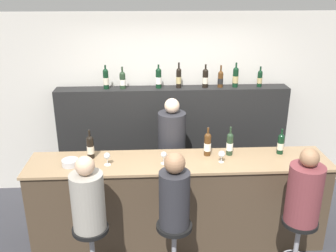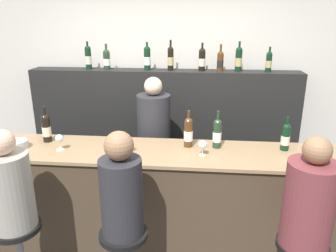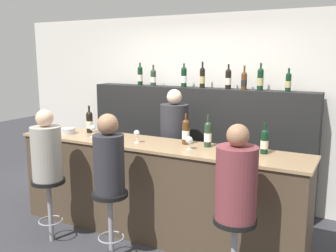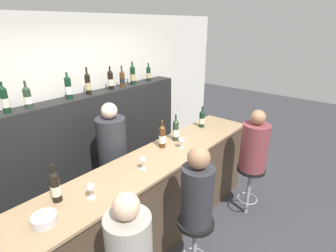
{
  "view_description": "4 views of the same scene",
  "coord_description": "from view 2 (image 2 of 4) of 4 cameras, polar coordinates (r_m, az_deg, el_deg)",
  "views": [
    {
      "loc": [
        -0.33,
        -3.49,
        2.96
      ],
      "look_at": [
        -0.13,
        0.31,
        1.5
      ],
      "focal_mm": 40.0,
      "sensor_mm": 36.0,
      "label": 1
    },
    {
      "loc": [
        0.41,
        -2.37,
        2.22
      ],
      "look_at": [
        0.17,
        0.22,
        1.34
      ],
      "focal_mm": 35.0,
      "sensor_mm": 36.0,
      "label": 2
    },
    {
      "loc": [
        2.04,
        -3.2,
        2.04
      ],
      "look_at": [
        0.2,
        0.26,
        1.3
      ],
      "focal_mm": 40.0,
      "sensor_mm": 36.0,
      "label": 3
    },
    {
      "loc": [
        -1.8,
        -1.47,
        2.48
      ],
      "look_at": [
        0.17,
        0.19,
        1.46
      ],
      "focal_mm": 28.0,
      "sensor_mm": 36.0,
      "label": 4
    }
  ],
  "objects": [
    {
      "name": "wall_back",
      "position": [
        4.18,
        -0.4,
        5.98
      ],
      "size": [
        6.4,
        0.05,
        2.6
      ],
      "color": "beige",
      "rests_on": "ground_plane"
    },
    {
      "name": "bar_counter",
      "position": [
        3.18,
        -2.98,
        -13.25
      ],
      "size": [
        3.41,
        0.63,
        1.08
      ],
      "color": "#473828",
      "rests_on": "ground_plane"
    },
    {
      "name": "back_bar_cabinet",
      "position": [
        4.11,
        -0.7,
        -1.46
      ],
      "size": [
        3.2,
        0.28,
        1.61
      ],
      "color": "black",
      "rests_on": "ground_plane"
    },
    {
      "name": "wine_bottle_counter_0",
      "position": [
        3.29,
        -20.44,
        -0.28
      ],
      "size": [
        0.08,
        0.08,
        0.34
      ],
      "color": "black",
      "rests_on": "bar_counter"
    },
    {
      "name": "wine_bottle_counter_1",
      "position": [
        2.97,
        3.57,
        -1.04
      ],
      "size": [
        0.08,
        0.08,
        0.34
      ],
      "color": "#4C2D14",
      "rests_on": "bar_counter"
    },
    {
      "name": "wine_bottle_counter_2",
      "position": [
        2.97,
        8.56,
        -1.23
      ],
      "size": [
        0.08,
        0.08,
        0.34
      ],
      "color": "#233823",
      "rests_on": "bar_counter"
    },
    {
      "name": "wine_bottle_counter_3",
      "position": [
        3.07,
        19.8,
        -1.76
      ],
      "size": [
        0.08,
        0.08,
        0.31
      ],
      "color": "black",
      "rests_on": "bar_counter"
    },
    {
      "name": "wine_bottle_backbar_0",
      "position": [
        4.08,
        -13.72,
        11.55
      ],
      "size": [
        0.08,
        0.08,
        0.32
      ],
      "color": "black",
      "rests_on": "back_bar_cabinet"
    },
    {
      "name": "wine_bottle_backbar_1",
      "position": [
        4.02,
        -10.63,
        11.35
      ],
      "size": [
        0.08,
        0.08,
        0.3
      ],
      "color": "#233823",
      "rests_on": "back_bar_cabinet"
    },
    {
      "name": "wine_bottle_backbar_2",
      "position": [
        3.91,
        -3.64,
        11.74
      ],
      "size": [
        0.08,
        0.08,
        0.32
      ],
      "color": "black",
      "rests_on": "back_bar_cabinet"
    },
    {
      "name": "wine_bottle_backbar_3",
      "position": [
        3.88,
        0.45,
        11.72
      ],
      "size": [
        0.07,
        0.07,
        0.35
      ],
      "color": "black",
      "rests_on": "back_bar_cabinet"
    },
    {
      "name": "wine_bottle_backbar_4",
      "position": [
        3.87,
        5.93,
        11.48
      ],
      "size": [
        0.08,
        0.08,
        0.32
      ],
      "color": "black",
      "rests_on": "back_bar_cabinet"
    },
    {
      "name": "wine_bottle_backbar_5",
      "position": [
        3.88,
        9.09,
        11.14
      ],
      "size": [
        0.08,
        0.08,
        0.3
      ],
      "color": "#4C2D14",
      "rests_on": "back_bar_cabinet"
    },
    {
      "name": "wine_bottle_backbar_6",
      "position": [
        3.89,
        12.2,
        11.34
      ],
      "size": [
        0.08,
        0.08,
        0.34
      ],
      "color": "black",
      "rests_on": "back_bar_cabinet"
    },
    {
      "name": "wine_bottle_backbar_7",
      "position": [
        3.95,
        17.15,
        10.69
      ],
      "size": [
        0.07,
        0.07,
        0.28
      ],
      "color": "black",
      "rests_on": "back_bar_cabinet"
    },
    {
      "name": "wine_glass_0",
      "position": [
        3.05,
        -18.4,
        -2.16
      ],
      "size": [
        0.07,
        0.07,
        0.15
      ],
      "color": "silver",
      "rests_on": "bar_counter"
    },
    {
      "name": "wine_glass_1",
      "position": [
        2.86,
        -6.93,
        -2.71
      ],
      "size": [
        0.07,
        0.07,
        0.14
      ],
      "color": "silver",
      "rests_on": "bar_counter"
    },
    {
      "name": "wine_glass_2",
      "position": [
        2.81,
        6.07,
        -3.3
      ],
      "size": [
        0.08,
        0.08,
        0.14
      ],
      "color": "silver",
      "rests_on": "bar_counter"
    },
    {
      "name": "metal_bowl",
      "position": [
        3.26,
        -24.74,
        -2.91
      ],
      "size": [
        0.18,
        0.18,
        0.07
      ],
      "color": "#B7B7BC",
      "rests_on": "bar_counter"
    },
    {
      "name": "bar_stool_left",
      "position": [
        2.92,
        -24.49,
        -18.06
      ],
      "size": [
        0.36,
        0.36,
        0.71
      ],
      "color": "gray",
      "rests_on": "ground_plane"
    },
    {
      "name": "guest_seated_left",
      "position": [
        2.67,
        -25.9,
        -9.54
      ],
      "size": [
        0.32,
        0.32,
        0.77
      ],
      "color": "gray",
      "rests_on": "bar_stool_left"
    },
    {
      "name": "bar_stool_middle",
      "position": [
        2.64,
        -7.62,
        -20.61
      ],
      "size": [
        0.36,
        0.36,
        0.71
      ],
      "color": "gray",
      "rests_on": "ground_plane"
    },
    {
      "name": "guest_seated_middle",
      "position": [
        2.36,
        -8.15,
        -11.06
      ],
      "size": [
        0.3,
        0.3,
        0.78
      ],
      "color": "#28282D",
      "rests_on": "bar_stool_middle"
    },
    {
      "name": "guest_seated_right",
      "position": [
        2.43,
        23.39,
        -11.83
      ],
      "size": [
        0.34,
        0.34,
        0.79
      ],
      "color": "brown",
      "rests_on": "bar_stool_right"
    },
    {
      "name": "bartender",
      "position": [
        3.61,
        -2.41,
        -5.36
      ],
      "size": [
        0.35,
        0.35,
        1.63
      ],
      "color": "#28282D",
      "rests_on": "ground_plane"
    }
  ]
}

